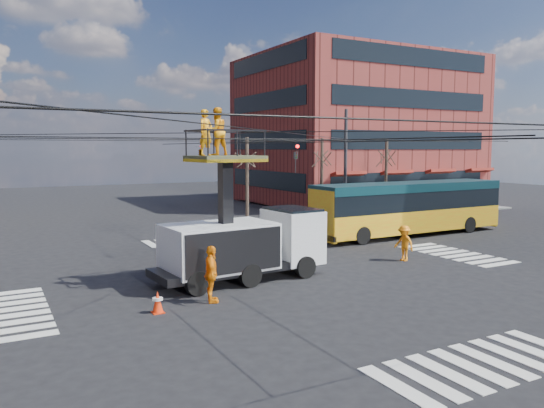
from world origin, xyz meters
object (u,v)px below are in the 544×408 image
Objects in this scene: utility_truck at (243,226)px; traffic_cone at (158,302)px; worker_ground at (211,274)px; flagger at (404,243)px; city_bus at (409,207)px.

traffic_cone is at bearing -153.04° from utility_truck.
worker_ground is 10.68m from flagger.
utility_truck is at bearing -99.23° from flagger.
utility_truck reaches higher than traffic_cone.
utility_truck is at bearing 31.74° from traffic_cone.
worker_ground is at bearing -85.68° from flagger.
city_bus is at bearing 16.14° from utility_truck.
flagger is (8.14, -0.37, -1.32)m from utility_truck.
utility_truck is 8.25m from flagger.
flagger is at bearing -62.37° from worker_ground.
traffic_cone is 12.66m from flagger.
city_bus is 18.58× the size of traffic_cone.
flagger is at bearing -7.41° from utility_truck.
traffic_cone is 0.36× the size of worker_ground.
flagger is at bearing -135.56° from city_bus.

